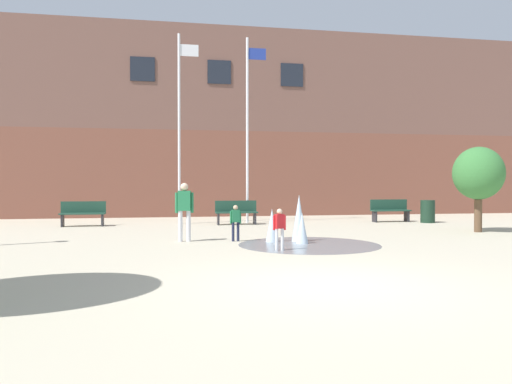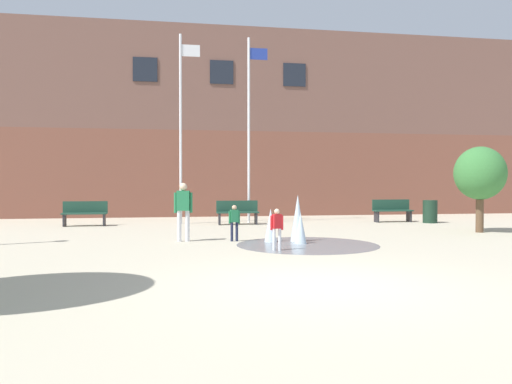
{
  "view_description": "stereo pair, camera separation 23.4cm",
  "coord_description": "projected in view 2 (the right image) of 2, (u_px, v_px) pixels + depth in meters",
  "views": [
    {
      "loc": [
        -2.52,
        -7.45,
        1.6
      ],
      "look_at": [
        0.34,
        8.16,
        1.3
      ],
      "focal_mm": 35.0,
      "sensor_mm": 36.0,
      "label": 1
    },
    {
      "loc": [
        -2.29,
        -7.49,
        1.6
      ],
      "look_at": [
        0.34,
        8.16,
        1.3
      ],
      "focal_mm": 35.0,
      "sensor_mm": 36.0,
      "label": 2
    }
  ],
  "objects": [
    {
      "name": "trash_can",
      "position": [
        430.0,
        212.0,
        19.76
      ],
      "size": [
        0.56,
        0.56,
        0.9
      ],
      "primitive_type": "cylinder",
      "color": "#193323",
      "rests_on": "ground"
    },
    {
      "name": "child_in_fountain",
      "position": [
        277.0,
        226.0,
        11.72
      ],
      "size": [
        0.31,
        0.19,
        0.99
      ],
      "rotation": [
        0.0,
        0.0,
        0.34
      ],
      "color": "silver",
      "rests_on": "ground"
    },
    {
      "name": "flagpole_right",
      "position": [
        250.0,
        124.0,
        19.71
      ],
      "size": [
        0.8,
        0.1,
        7.32
      ],
      "color": "silver",
      "rests_on": "ground"
    },
    {
      "name": "street_tree_near_building",
      "position": [
        480.0,
        174.0,
        15.97
      ],
      "size": [
        1.6,
        1.6,
        2.76
      ],
      "color": "brown",
      "rests_on": "ground"
    },
    {
      "name": "child_with_pink_shirt",
      "position": [
        234.0,
        220.0,
        13.57
      ],
      "size": [
        0.31,
        0.15,
        0.99
      ],
      "rotation": [
        0.0,
        0.0,
        -3.02
      ],
      "color": "#1E233D",
      "rests_on": "ground"
    },
    {
      "name": "teen_by_trashcan",
      "position": [
        183.0,
        207.0,
        13.53
      ],
      "size": [
        0.5,
        0.26,
        1.59
      ],
      "rotation": [
        0.0,
        0.0,
        2.97
      ],
      "color": "silver",
      "rests_on": "ground"
    },
    {
      "name": "park_bench_near_trashcan",
      "position": [
        392.0,
        210.0,
        20.24
      ],
      "size": [
        1.6,
        0.44,
        0.91
      ],
      "color": "#28282D",
      "rests_on": "ground"
    },
    {
      "name": "park_bench_left_of_flagpoles",
      "position": [
        85.0,
        213.0,
        18.34
      ],
      "size": [
        1.6,
        0.44,
        0.91
      ],
      "color": "#28282D",
      "rests_on": "ground"
    },
    {
      "name": "park_bench_under_right_flagpole",
      "position": [
        238.0,
        212.0,
        19.01
      ],
      "size": [
        1.6,
        0.44,
        0.91
      ],
      "color": "#28282D",
      "rests_on": "ground"
    },
    {
      "name": "splash_fountain",
      "position": [
        294.0,
        227.0,
        13.26
      ],
      "size": [
        3.65,
        3.65,
        1.27
      ],
      "color": "gray",
      "rests_on": "ground"
    },
    {
      "name": "library_building",
      "position": [
        216.0,
        128.0,
        26.32
      ],
      "size": [
        36.0,
        6.05,
        8.99
      ],
      "color": "brown",
      "rests_on": "ground"
    },
    {
      "name": "flagpole_left",
      "position": [
        181.0,
        123.0,
        19.26
      ],
      "size": [
        0.8,
        0.1,
        7.33
      ],
      "color": "silver",
      "rests_on": "ground"
    },
    {
      "name": "ground_plane",
      "position": [
        321.0,
        285.0,
        7.79
      ],
      "size": [
        100.0,
        100.0,
        0.0
      ],
      "primitive_type": "plane",
      "color": "#BCB299"
    }
  ]
}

